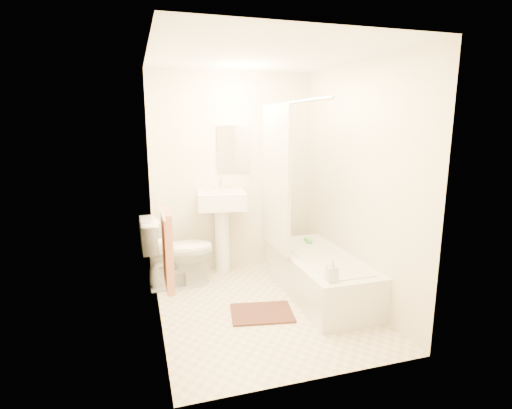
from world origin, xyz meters
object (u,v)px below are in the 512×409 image
object	(u,v)px
soap_bottle	(332,270)
bath_mat	(262,313)
toilet	(178,252)
bathtub	(319,275)
sink	(222,229)

from	to	relation	value
soap_bottle	bath_mat	bearing A→B (deg)	143.12
bath_mat	soap_bottle	bearing A→B (deg)	-36.88
toilet	bathtub	distance (m)	1.58
sink	bath_mat	size ratio (longest dim) A/B	1.86
toilet	sink	size ratio (longest dim) A/B	0.73
bath_mat	soap_bottle	size ratio (longest dim) A/B	2.88
toilet	bath_mat	distance (m)	1.22
sink	bathtub	distance (m)	1.32
toilet	soap_bottle	xyz separation A→B (m)	(1.21, -1.33, 0.14)
bath_mat	sink	bearing A→B (deg)	95.84
toilet	bath_mat	size ratio (longest dim) A/B	1.36
sink	soap_bottle	xyz separation A→B (m)	(0.65, -1.59, -0.01)
bathtub	soap_bottle	bearing A→B (deg)	-107.13
sink	bathtub	xyz separation A→B (m)	(0.85, -0.95, -0.33)
toilet	bath_mat	world-z (taller)	toilet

